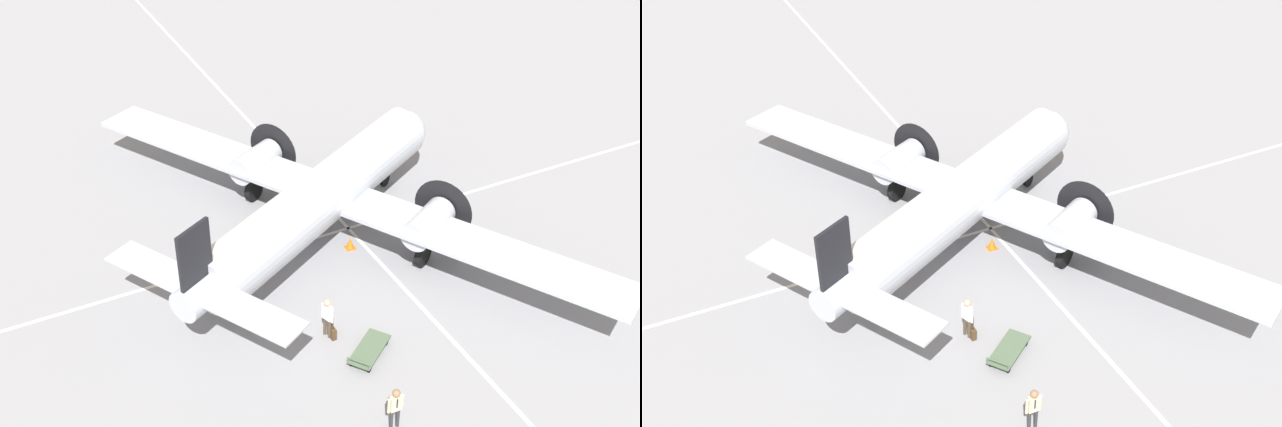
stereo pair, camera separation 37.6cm
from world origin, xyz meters
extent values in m
plane|color=gray|center=(0.00, 0.00, 0.00)|extent=(300.00, 300.00, 0.00)
cube|color=silver|center=(0.00, 1.64, 0.00)|extent=(120.00, 0.16, 0.01)
cube|color=silver|center=(-0.35, 0.00, 0.00)|extent=(0.16, 120.00, 0.01)
cylinder|color=#ADB2BC|center=(0.00, 0.00, 2.29)|extent=(9.26, 14.08, 2.37)
cylinder|color=silver|center=(0.00, 0.00, 2.94)|extent=(8.29, 13.11, 1.66)
sphere|color=#ADB2BC|center=(-3.60, 6.47, 2.29)|extent=(2.25, 2.25, 2.25)
cylinder|color=#ADB2BC|center=(3.60, -6.47, 2.40)|extent=(2.54, 3.16, 1.30)
cube|color=black|center=(3.86, -6.94, 4.06)|extent=(0.91, 1.49, 2.73)
cube|color=#ADB2BC|center=(3.77, -6.78, 2.52)|extent=(8.28, 5.48, 0.10)
cube|color=#ADB2BC|center=(-0.53, 0.95, 1.99)|extent=(24.82, 15.22, 0.20)
cylinder|color=#ADB2BC|center=(-4.68, -1.07, 2.01)|extent=(2.37, 2.84, 1.30)
cylinder|color=black|center=(-5.35, 0.14, 2.01)|extent=(2.41, 1.37, 2.74)
sphere|color=black|center=(-5.41, 0.25, 2.01)|extent=(0.46, 0.46, 0.46)
cylinder|color=#ADB2BC|center=(3.38, 3.41, 2.01)|extent=(2.37, 2.84, 1.30)
cylinder|color=black|center=(2.70, 4.62, 2.01)|extent=(2.41, 1.37, 2.74)
sphere|color=black|center=(2.64, 4.73, 2.01)|extent=(0.46, 0.46, 0.46)
cylinder|color=#4C4C51|center=(-4.55, -1.29, 1.02)|extent=(0.18, 0.18, 0.94)
cylinder|color=black|center=(-4.55, -1.29, 0.55)|extent=(0.80, 1.11, 1.10)
cylinder|color=#4C4C51|center=(3.50, 3.19, 1.02)|extent=(0.18, 0.18, 0.94)
cylinder|color=black|center=(3.50, 3.19, 0.55)|extent=(0.80, 1.11, 1.10)
cylinder|color=#4C4C51|center=(-2.81, 5.05, 0.78)|extent=(0.14, 0.14, 0.87)
cylinder|color=black|center=(-2.81, 5.05, 0.35)|extent=(0.50, 0.70, 0.70)
cylinder|color=#2D2D33|center=(10.67, -2.46, 0.43)|extent=(0.12, 0.12, 0.85)
cylinder|color=#2D2D33|center=(10.66, -2.71, 0.43)|extent=(0.12, 0.12, 0.85)
cube|color=beige|center=(10.67, -2.58, 1.17)|extent=(0.22, 0.42, 0.64)
sphere|color=#8C6647|center=(10.67, -2.58, 1.63)|extent=(0.28, 0.28, 0.28)
cylinder|color=beige|center=(10.68, -2.33, 1.14)|extent=(0.10, 0.10, 0.61)
cylinder|color=beige|center=(10.65, -2.84, 1.14)|extent=(0.10, 0.10, 0.61)
cube|color=black|center=(10.77, -2.59, 1.25)|extent=(0.01, 0.05, 0.41)
cylinder|color=#473D2D|center=(5.73, -2.50, 0.43)|extent=(0.13, 0.13, 0.87)
cylinder|color=#473D2D|center=(5.49, -2.58, 0.43)|extent=(0.13, 0.13, 0.87)
cube|color=white|center=(5.61, -2.54, 1.19)|extent=(0.46, 0.32, 0.65)
sphere|color=tan|center=(5.61, -2.54, 1.66)|extent=(0.29, 0.29, 0.29)
cylinder|color=white|center=(5.86, -2.46, 1.16)|extent=(0.10, 0.10, 0.62)
cylinder|color=white|center=(5.37, -2.62, 1.16)|extent=(0.10, 0.10, 0.62)
cube|color=#47331E|center=(5.78, -2.41, 0.24)|extent=(0.45, 0.20, 0.47)
cube|color=#312315|center=(5.78, -2.41, 0.50)|extent=(0.16, 0.14, 0.02)
cube|color=#4C6047|center=(7.27, -1.61, 0.30)|extent=(1.98, 2.23, 0.04)
cube|color=#4C6047|center=(7.87, -2.43, 0.54)|extent=(0.76, 0.57, 0.04)
cylinder|color=#4C6047|center=(7.53, -2.68, 0.43)|extent=(0.04, 0.04, 0.22)
cylinder|color=#4C6047|center=(8.22, -2.18, 0.43)|extent=(0.04, 0.04, 0.22)
cylinder|color=black|center=(6.50, -1.18, 0.14)|extent=(0.21, 0.26, 0.28)
cylinder|color=black|center=(7.09, -0.75, 0.14)|extent=(0.21, 0.26, 0.28)
cylinder|color=black|center=(7.45, -2.47, 0.14)|extent=(0.21, 0.26, 0.28)
cylinder|color=black|center=(8.04, -2.04, 0.14)|extent=(0.21, 0.26, 0.28)
cube|color=orange|center=(1.02, 0.98, 0.01)|extent=(0.43, 0.43, 0.03)
cone|color=orange|center=(1.02, 0.98, 0.29)|extent=(0.36, 0.36, 0.57)
camera|label=1|loc=(26.02, -13.20, 21.39)|focal=45.00mm
camera|label=2|loc=(26.18, -12.86, 21.39)|focal=45.00mm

